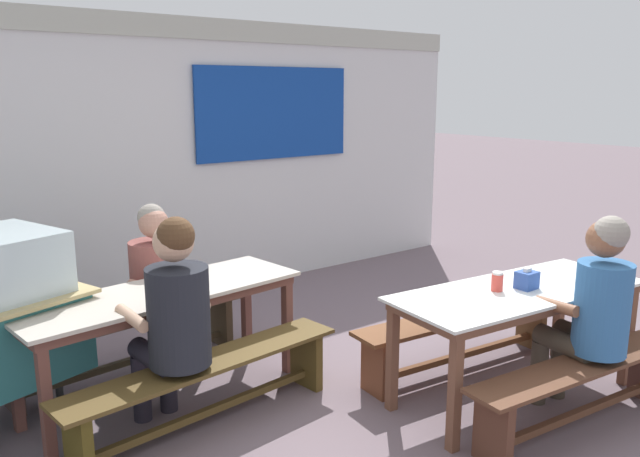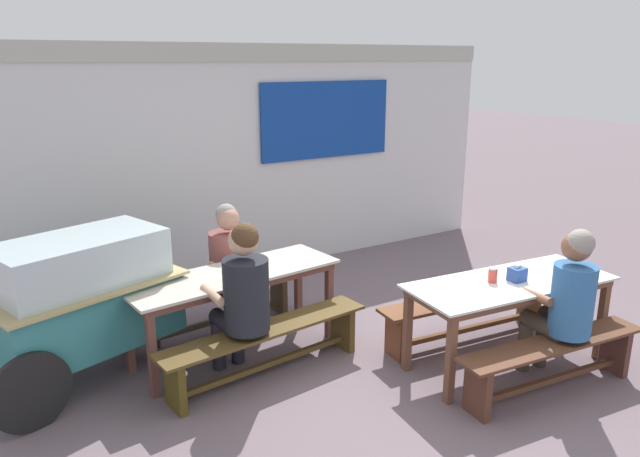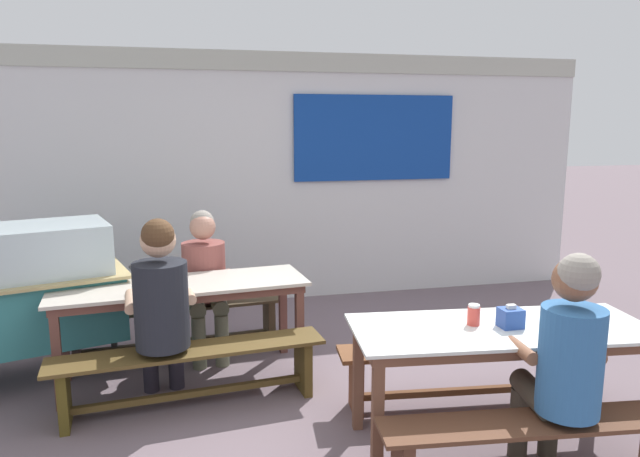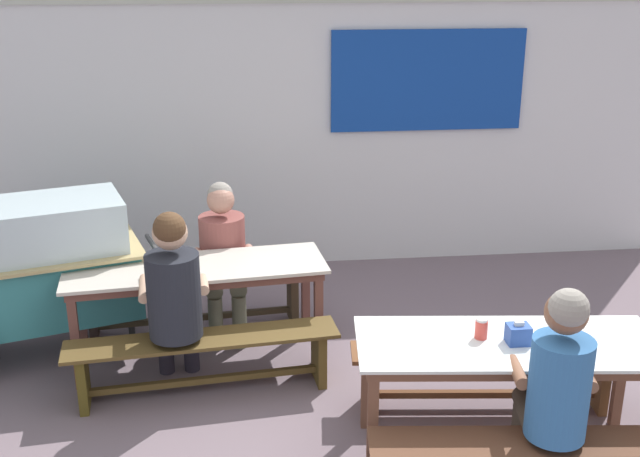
# 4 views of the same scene
# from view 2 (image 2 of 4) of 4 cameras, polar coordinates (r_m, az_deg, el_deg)

# --- Properties ---
(ground_plane) EXTENTS (40.00, 40.00, 0.00)m
(ground_plane) POSITION_cam_2_polar(r_m,az_deg,el_deg) (5.20, 8.73, -12.98)
(ground_plane) COLOR #6B5B62
(backdrop_wall) EXTENTS (6.84, 0.23, 2.66)m
(backdrop_wall) POSITION_cam_2_polar(r_m,az_deg,el_deg) (7.14, -6.24, 6.95)
(backdrop_wall) COLOR silver
(backdrop_wall) RESTS_ON ground_plane
(dining_table_far) EXTENTS (1.91, 0.79, 0.75)m
(dining_table_far) POSITION_cam_2_polar(r_m,az_deg,el_deg) (5.17, -8.23, -4.99)
(dining_table_far) COLOR beige
(dining_table_far) RESTS_ON ground_plane
(dining_table_near) EXTENTS (1.82, 0.86, 0.75)m
(dining_table_near) POSITION_cam_2_polar(r_m,az_deg,el_deg) (5.17, 17.61, -5.56)
(dining_table_near) COLOR silver
(dining_table_near) RESTS_ON ground_plane
(bench_far_back) EXTENTS (1.84, 0.46, 0.42)m
(bench_far_back) POSITION_cam_2_polar(r_m,az_deg,el_deg) (5.72, -10.61, -7.11)
(bench_far_back) COLOR #483B27
(bench_far_back) RESTS_ON ground_plane
(bench_far_front) EXTENTS (1.86, 0.50, 0.42)m
(bench_far_front) POSITION_cam_2_polar(r_m,az_deg,el_deg) (4.92, -5.09, -10.81)
(bench_far_front) COLOR #523E1D
(bench_far_front) RESTS_ON ground_plane
(bench_near_back) EXTENTS (1.79, 0.47, 0.42)m
(bench_near_back) POSITION_cam_2_polar(r_m,az_deg,el_deg) (5.65, 13.80, -7.53)
(bench_near_back) COLOR brown
(bench_near_back) RESTS_ON ground_plane
(bench_near_front) EXTENTS (1.69, 0.46, 0.42)m
(bench_near_front) POSITION_cam_2_polar(r_m,az_deg,el_deg) (5.01, 21.21, -11.49)
(bench_near_front) COLOR brown
(bench_near_front) RESTS_ON ground_plane
(food_cart) EXTENTS (1.97, 1.29, 1.18)m
(food_cart) POSITION_cam_2_polar(r_m,az_deg,el_deg) (5.09, -21.82, -6.04)
(food_cart) COLOR teal
(food_cart) RESTS_ON ground_plane
(person_near_front) EXTENTS (0.47, 0.58, 1.30)m
(person_near_front) POSITION_cam_2_polar(r_m,az_deg,el_deg) (4.97, 22.35, -6.12)
(person_near_front) COLOR #42392E
(person_near_front) RESTS_ON ground_plane
(person_left_back_turned) EXTENTS (0.49, 0.59, 1.33)m
(person_left_back_turned) POSITION_cam_2_polar(r_m,az_deg,el_deg) (4.70, -7.35, -6.05)
(person_left_back_turned) COLOR #25222D
(person_left_back_turned) RESTS_ON ground_plane
(person_center_facing) EXTENTS (0.49, 0.61, 1.21)m
(person_center_facing) POSITION_cam_2_polar(r_m,az_deg,el_deg) (5.63, -8.38, -3.02)
(person_center_facing) COLOR #64674F
(person_center_facing) RESTS_ON ground_plane
(tissue_box) EXTENTS (0.13, 0.11, 0.14)m
(tissue_box) POSITION_cam_2_polar(r_m,az_deg,el_deg) (5.14, 18.24, -4.13)
(tissue_box) COLOR #2C4D9C
(tissue_box) RESTS_ON dining_table_near
(condiment_jar) EXTENTS (0.07, 0.07, 0.12)m
(condiment_jar) POSITION_cam_2_polar(r_m,az_deg,el_deg) (5.05, 16.11, -4.26)
(condiment_jar) COLOR #D74338
(condiment_jar) RESTS_ON dining_table_near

